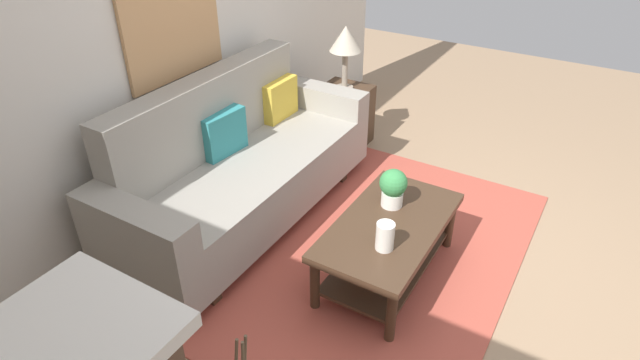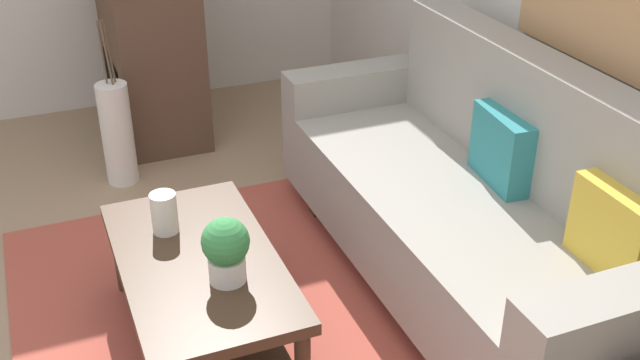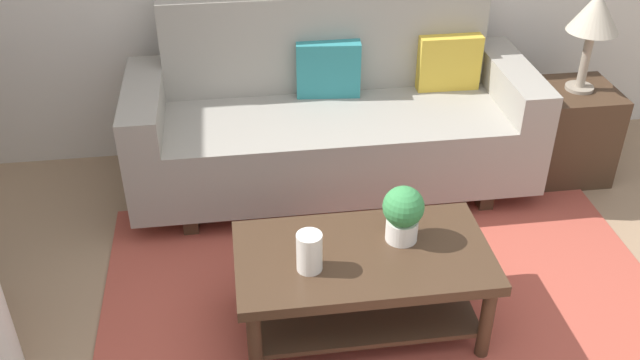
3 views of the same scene
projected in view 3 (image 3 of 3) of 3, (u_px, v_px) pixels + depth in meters
name	position (u px, v px, depth m)	size (l,w,h in m)	color
area_rug	(385.00, 299.00, 3.41)	(2.68, 1.81, 0.01)	#B24C3D
couch	(331.00, 118.00, 4.05)	(2.25, 0.84, 1.08)	gray
throw_pillow_teal	(328.00, 69.00, 4.02)	(0.36, 0.12, 0.32)	teal
throw_pillow_mustard	(448.00, 62.00, 4.10)	(0.36, 0.12, 0.32)	gold
coffee_table	(362.00, 273.00, 3.10)	(1.10, 0.60, 0.43)	#422D1E
tabletop_vase	(309.00, 252.00, 2.90)	(0.11, 0.11, 0.17)	white
potted_plant_tabletop	(403.00, 212.00, 3.04)	(0.18, 0.18, 0.26)	white
side_table	(570.00, 132.00, 4.22)	(0.44, 0.44, 0.56)	#422D1E
table_lamp	(595.00, 16.00, 3.83)	(0.28, 0.28, 0.57)	gray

